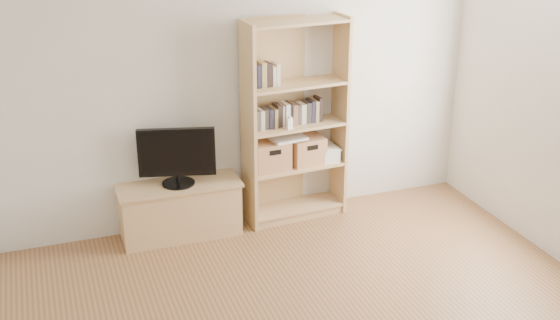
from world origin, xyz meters
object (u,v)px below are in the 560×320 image
bookshelf (295,122)px  laptop (288,138)px  basket_left (270,155)px  television (177,157)px  tv_stand (180,211)px  baby_monitor (290,124)px  basket_right (306,150)px

bookshelf → laptop: bookshelf is taller
bookshelf → basket_left: (-0.25, -0.02, -0.29)m
television → laptop: size_ratio=2.10×
basket_left → television: bearing=178.4°
tv_stand → baby_monitor: 1.27m
bookshelf → tv_stand: bearing=177.2°
tv_stand → bookshelf: bookshelf is taller
television → baby_monitor: (1.02, -0.09, 0.21)m
basket_right → laptop: 0.26m
tv_stand → laptop: (1.04, 0.00, 0.57)m
basket_left → basket_right: basket_left is taller
baby_monitor → basket_right: (0.21, 0.12, -0.33)m
laptop → bookshelf: bearing=10.6°
basket_left → basket_right: size_ratio=1.06×
bookshelf → basket_right: 0.32m
tv_stand → baby_monitor: baby_monitor is taller
television → baby_monitor: bearing=9.7°
basket_left → tv_stand: bearing=178.4°
basket_right → tv_stand: bearing=176.2°
basket_left → basket_right: (0.37, 0.03, -0.01)m
basket_left → laptop: laptop is taller
baby_monitor → laptop: 0.19m
baby_monitor → television: bearing=161.7°
tv_stand → basket_right: 1.31m
tv_stand → bookshelf: (1.12, 0.03, 0.71)m
television → basket_left: television is taller
basket_left → laptop: size_ratio=1.02×
bookshelf → basket_right: size_ratio=6.15×
bookshelf → television: size_ratio=2.83×
bookshelf → television: bookshelf is taller
television → basket_right: 1.24m
television → laptop: bearing=14.4°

